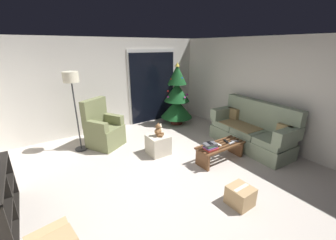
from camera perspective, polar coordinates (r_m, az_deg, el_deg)
The scene contains 20 objects.
ground_plane at distance 3.98m, azimuth 0.85°, elevation -15.58°, with size 7.00×7.00×0.00m, color #BCB2A8.
wall_back at distance 6.12m, azimuth -15.80°, elevation 9.01°, with size 5.72×0.12×2.50m, color silver.
wall_right at distance 5.52m, azimuth 26.33°, elevation 6.65°, with size 0.12×6.00×2.50m, color silver.
patio_door_frame at distance 6.62m, azimuth -4.16°, elevation 9.11°, with size 1.60×0.02×2.20m, color silver.
patio_door_glass at distance 6.62m, azimuth -4.07°, elevation 8.67°, with size 1.50×0.02×2.10m, color black.
couch at distance 5.32m, azimuth 21.78°, elevation -2.77°, with size 0.89×1.98×1.08m.
coffee_table at distance 4.55m, azimuth 13.99°, elevation -7.78°, with size 1.10×0.40×0.37m.
remote_white at distance 4.45m, azimuth 13.42°, elevation -6.44°, with size 0.04×0.16×0.02m, color silver.
remote_graphite at distance 4.69m, azimuth 17.62°, elevation -5.49°, with size 0.04×0.16×0.02m, color #333338.
remote_black at distance 4.63m, azimuth 15.40°, elevation -5.54°, with size 0.04×0.16×0.02m, color black.
remote_silver at distance 4.59m, azimuth 16.83°, elevation -5.93°, with size 0.04×0.16×0.02m, color #ADADB2.
book_stack at distance 4.21m, azimuth 11.44°, elevation -7.04°, with size 0.28×0.22×0.13m.
cell_phone at distance 4.18m, azimuth 11.34°, elevation -6.13°, with size 0.07×0.14×0.01m, color black.
christmas_tree at distance 6.32m, azimuth 2.41°, elevation 6.09°, with size 0.95×0.95×1.85m.
armchair at distance 5.23m, azimuth -17.12°, elevation -2.54°, with size 0.94×0.94×1.13m.
floor_lamp at distance 4.92m, azimuth -24.58°, elevation 8.61°, with size 0.32×0.32×1.78m.
ottoman at distance 4.71m, azimuth -2.68°, elevation -6.66°, with size 0.44×0.44×0.43m, color beige.
teddy_bear_chestnut at distance 4.57m, azimuth -2.62°, elevation -2.90°, with size 0.21×0.22×0.29m.
teddy_bear_cream_by_tree at distance 5.76m, azimuth -2.15°, elevation -2.60°, with size 0.20×0.21×0.29m.
cardboard_box_taped_mid_floor at distance 3.55m, azimuth 18.96°, elevation -18.84°, with size 0.34×0.35×0.30m.
Camera 1 is at (-1.86, -2.68, 2.29)m, focal length 22.52 mm.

